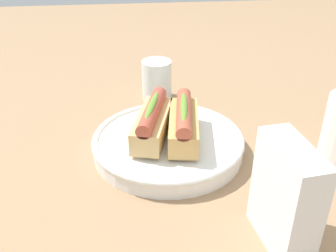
{
  "coord_description": "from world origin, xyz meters",
  "views": [
    {
      "loc": [
        0.6,
        -0.05,
        0.4
      ],
      "look_at": [
        0.01,
        0.01,
        0.05
      ],
      "focal_mm": 42.0,
      "sensor_mm": 36.0,
      "label": 1
    }
  ],
  "objects": [
    {
      "name": "hotdog_front",
      "position": [
        0.0,
        -0.01,
        0.06
      ],
      "size": [
        0.16,
        0.09,
        0.06
      ],
      "color": "#DBB270",
      "rests_on": "serving_bowl"
    },
    {
      "name": "ground_plane",
      "position": [
        0.0,
        0.0,
        0.0
      ],
      "size": [
        2.4,
        2.4,
        0.0
      ],
      "primitive_type": "plane",
      "color": "#9E7A56"
    },
    {
      "name": "water_glass",
      "position": [
        -0.22,
        0.01,
        0.04
      ],
      "size": [
        0.07,
        0.07,
        0.09
      ],
      "color": "white",
      "rests_on": "ground_plane"
    },
    {
      "name": "hotdog_back",
      "position": [
        0.01,
        0.04,
        0.06
      ],
      "size": [
        0.16,
        0.07,
        0.06
      ],
      "color": "tan",
      "rests_on": "serving_bowl"
    },
    {
      "name": "serving_bowl",
      "position": [
        0.01,
        0.01,
        0.02
      ],
      "size": [
        0.27,
        0.27,
        0.03
      ],
      "color": "white",
      "rests_on": "ground_plane"
    },
    {
      "name": "napkin_box",
      "position": [
        0.24,
        0.14,
        0.07
      ],
      "size": [
        0.11,
        0.06,
        0.15
      ],
      "primitive_type": "cube",
      "rotation": [
        0.0,
        0.0,
        0.12
      ],
      "color": "white",
      "rests_on": "ground_plane"
    }
  ]
}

